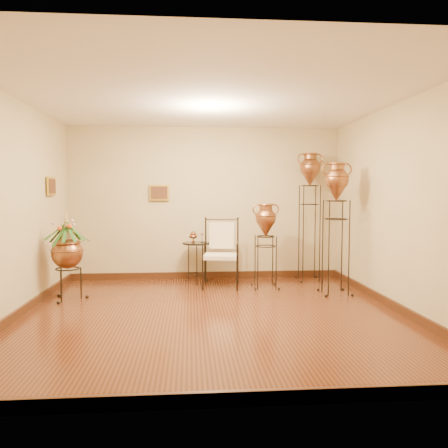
{
  "coord_description": "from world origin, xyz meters",
  "views": [
    {
      "loc": [
        -0.29,
        -5.61,
        1.58
      ],
      "look_at": [
        0.25,
        1.3,
        1.1
      ],
      "focal_mm": 35.0,
      "sensor_mm": 36.0,
      "label": 1
    }
  ],
  "objects": [
    {
      "name": "armchair",
      "position": [
        0.22,
        1.67,
        0.58
      ],
      "size": [
        0.72,
        0.69,
        1.15
      ],
      "rotation": [
        0.0,
        0.0,
        -0.13
      ],
      "color": "black",
      "rests_on": "ground"
    },
    {
      "name": "room_shell",
      "position": [
        -0.01,
        0.01,
        1.73
      ],
      "size": [
        5.02,
        5.02,
        2.81
      ],
      "color": "#CCBB83",
      "rests_on": "ground"
    },
    {
      "name": "amphora_short",
      "position": [
        0.97,
        1.6,
        0.72
      ],
      "size": [
        0.49,
        0.49,
        1.44
      ],
      "rotation": [
        0.0,
        0.0,
        0.12
      ],
      "color": "black",
      "rests_on": "ground"
    },
    {
      "name": "amphora_mid",
      "position": [
        2.0,
        1.06,
        1.06
      ],
      "size": [
        0.59,
        0.59,
        2.09
      ],
      "rotation": [
        0.0,
        0.0,
        -0.31
      ],
      "color": "black",
      "rests_on": "ground"
    },
    {
      "name": "side_table",
      "position": [
        -0.18,
        2.1,
        0.38
      ],
      "size": [
        0.65,
        0.65,
        0.91
      ],
      "rotation": [
        0.0,
        0.0,
        -0.39
      ],
      "color": "black",
      "rests_on": "ground"
    },
    {
      "name": "planter_urn",
      "position": [
        -2.12,
        0.99,
        0.76
      ],
      "size": [
        0.92,
        0.92,
        1.36
      ],
      "rotation": [
        0.0,
        0.0,
        -0.32
      ],
      "color": "black",
      "rests_on": "ground"
    },
    {
      "name": "amphora_tall",
      "position": [
        1.88,
        2.15,
        1.19
      ],
      "size": [
        0.59,
        0.59,
        2.33
      ],
      "rotation": [
        0.0,
        0.0,
        0.37
      ],
      "color": "black",
      "rests_on": "ground"
    },
    {
      "name": "ground",
      "position": [
        0.0,
        0.0,
        0.0
      ],
      "size": [
        5.0,
        5.0,
        0.0
      ],
      "primitive_type": "plane",
      "color": "#602B16",
      "rests_on": "ground"
    }
  ]
}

